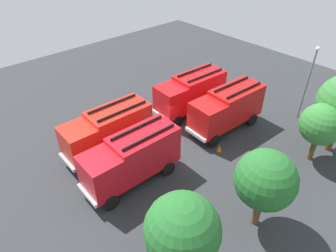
# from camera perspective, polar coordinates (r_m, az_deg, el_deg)

# --- Properties ---
(ground_plane) EXTENTS (49.35, 49.35, 0.00)m
(ground_plane) POSITION_cam_1_polar(r_m,az_deg,el_deg) (25.90, 0.00, -2.52)
(ground_plane) COLOR #2D3033
(fire_truck_0) EXTENTS (7.33, 3.09, 3.88)m
(fire_truck_0) POSITION_cam_1_polar(r_m,az_deg,el_deg) (28.52, 4.33, 6.48)
(fire_truck_0) COLOR red
(fire_truck_0) RESTS_ON ground
(fire_truck_1) EXTENTS (7.25, 2.88, 3.88)m
(fire_truck_1) POSITION_cam_1_polar(r_m,az_deg,el_deg) (23.80, -11.31, -0.75)
(fire_truck_1) COLOR red
(fire_truck_1) RESTS_ON ground
(fire_truck_2) EXTENTS (7.33, 3.09, 3.88)m
(fire_truck_2) POSITION_cam_1_polar(r_m,az_deg,el_deg) (26.54, 11.14, 3.45)
(fire_truck_2) COLOR red
(fire_truck_2) RESTS_ON ground
(fire_truck_3) EXTENTS (7.26, 2.89, 3.88)m
(fire_truck_3) POSITION_cam_1_polar(r_m,az_deg,el_deg) (21.02, -6.85, -5.88)
(fire_truck_3) COLOR red
(fire_truck_3) RESTS_ON ground
(firefighter_0) EXTENTS (0.47, 0.46, 1.72)m
(firefighter_0) POSITION_cam_1_polar(r_m,az_deg,el_deg) (25.98, -16.01, -1.33)
(firefighter_0) COLOR black
(firefighter_0) RESTS_ON ground
(firefighter_1) EXTENTS (0.45, 0.30, 1.81)m
(firefighter_1) POSITION_cam_1_polar(r_m,az_deg,el_deg) (32.69, 5.56, 8.19)
(firefighter_1) COLOR black
(firefighter_1) RESTS_ON ground
(firefighter_2) EXTENTS (0.48, 0.45, 1.70)m
(firefighter_2) POSITION_cam_1_polar(r_m,az_deg,el_deg) (31.67, 3.14, 7.21)
(firefighter_2) COLOR black
(firefighter_2) RESTS_ON ground
(tree_1) EXTENTS (3.16, 3.16, 4.89)m
(tree_1) POSITION_cam_1_polar(r_m,az_deg,el_deg) (24.66, 27.09, 0.24)
(tree_1) COLOR brown
(tree_1) RESTS_ON ground
(tree_2) EXTENTS (3.58, 3.58, 5.54)m
(tree_2) POSITION_cam_1_polar(r_m,az_deg,el_deg) (17.95, 18.00, -9.73)
(tree_2) COLOR brown
(tree_2) RESTS_ON ground
(tree_3) EXTENTS (3.71, 3.71, 5.75)m
(tree_3) POSITION_cam_1_polar(r_m,az_deg,el_deg) (14.85, 2.73, -19.19)
(tree_3) COLOR brown
(tree_3) RESTS_ON ground
(traffic_cone_0) EXTENTS (0.47, 0.47, 0.67)m
(traffic_cone_0) POSITION_cam_1_polar(r_m,az_deg,el_deg) (32.63, 2.92, 6.90)
(traffic_cone_0) COLOR #F2600C
(traffic_cone_0) RESTS_ON ground
(traffic_cone_1) EXTENTS (0.42, 0.42, 0.60)m
(traffic_cone_1) POSITION_cam_1_polar(r_m,az_deg,el_deg) (24.86, 9.68, -4.13)
(traffic_cone_1) COLOR #F2600C
(traffic_cone_1) RESTS_ON ground
(traffic_cone_2) EXTENTS (0.41, 0.41, 0.59)m
(traffic_cone_2) POSITION_cam_1_polar(r_m,az_deg,el_deg) (28.20, -4.77, 1.65)
(traffic_cone_2) COLOR #F2600C
(traffic_cone_2) RESTS_ON ground
(lamppost) EXTENTS (0.36, 0.36, 6.91)m
(lamppost) POSITION_cam_1_polar(r_m,az_deg,el_deg) (29.47, 25.14, 8.19)
(lamppost) COLOR slate
(lamppost) RESTS_ON ground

